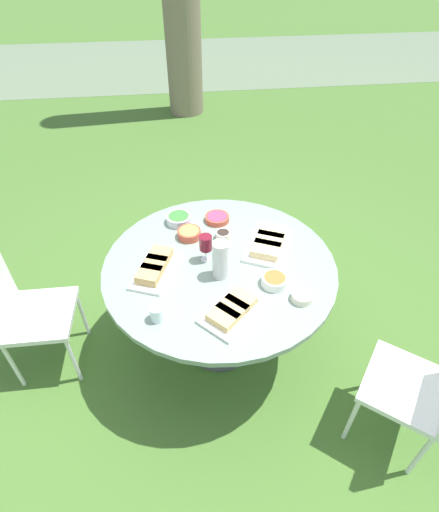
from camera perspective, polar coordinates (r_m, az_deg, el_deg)
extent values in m
plane|color=#446B2B|center=(2.98, 0.00, -12.19)|extent=(40.00, 40.00, 0.00)
cube|color=#6B7F5B|center=(9.19, -6.09, 25.88)|extent=(40.00, 3.70, 0.01)
cylinder|color=#4C4C51|center=(2.97, 0.00, -12.09)|extent=(0.50, 0.50, 0.02)
cylinder|color=#4C4C51|center=(2.69, 0.00, -7.35)|extent=(0.11, 0.11, 0.72)
cylinder|color=gray|center=(2.42, 0.00, -1.38)|extent=(1.40, 1.40, 0.03)
cube|color=silver|center=(2.79, -24.29, -7.74)|extent=(0.42, 0.44, 0.04)
cylinder|color=silver|center=(2.79, -20.11, -13.80)|extent=(0.03, 0.03, 0.43)
cylinder|color=silver|center=(3.03, -18.99, -7.80)|extent=(0.03, 0.03, 0.43)
cylinder|color=silver|center=(2.91, -27.35, -13.77)|extent=(0.03, 0.03, 0.43)
cylinder|color=silver|center=(3.14, -25.60, -8.02)|extent=(0.03, 0.03, 0.43)
cube|color=silver|center=(2.47, 25.07, -16.54)|extent=(0.60, 0.61, 0.04)
cylinder|color=silver|center=(2.76, 20.83, -14.80)|extent=(0.03, 0.03, 0.43)
cylinder|color=silver|center=(2.54, 18.29, -21.31)|extent=(0.03, 0.03, 0.43)
cylinder|color=silver|center=(2.80, 28.27, -17.38)|extent=(0.03, 0.03, 0.43)
cylinder|color=silver|center=(2.58, 26.71, -24.12)|extent=(0.03, 0.03, 0.43)
cylinder|color=silver|center=(2.25, 0.15, -0.54)|extent=(0.09, 0.09, 0.24)
cone|color=silver|center=(2.19, 1.25, 1.51)|extent=(0.02, 0.02, 0.03)
cylinder|color=silver|center=(2.43, -1.93, -0.42)|extent=(0.06, 0.06, 0.01)
cylinder|color=silver|center=(2.40, -1.95, 0.31)|extent=(0.01, 0.01, 0.08)
cylinder|color=maroon|center=(2.35, -2.00, 1.88)|extent=(0.08, 0.08, 0.09)
cube|color=white|center=(2.38, -9.15, -1.95)|extent=(0.32, 0.42, 0.02)
cube|color=tan|center=(2.30, -10.00, -2.68)|extent=(0.17, 0.17, 0.05)
cube|color=tan|center=(2.35, -9.24, -1.30)|extent=(0.17, 0.17, 0.05)
cube|color=tan|center=(2.41, -8.52, 0.01)|extent=(0.17, 0.17, 0.05)
cube|color=white|center=(2.54, 7.04, 1.55)|extent=(0.40, 0.47, 0.02)
cube|color=#E0C184|center=(2.59, 7.54, 3.34)|extent=(0.21, 0.20, 0.05)
cube|color=#E0C184|center=(2.52, 7.11, 2.15)|extent=(0.21, 0.20, 0.05)
cube|color=#E0C184|center=(2.45, 6.65, 0.89)|extent=(0.21, 0.20, 0.05)
cube|color=white|center=(2.12, 1.83, -8.01)|extent=(0.40, 0.39, 0.02)
cube|color=tan|center=(2.06, 0.53, -8.71)|extent=(0.18, 0.19, 0.04)
cube|color=tan|center=(2.10, 1.85, -7.46)|extent=(0.18, 0.19, 0.04)
cube|color=tan|center=(2.14, 3.12, -6.25)|extent=(0.18, 0.19, 0.04)
cylinder|color=#B74733|center=(2.59, -4.34, 3.20)|extent=(0.15, 0.15, 0.05)
cylinder|color=#E0C147|center=(2.58, -4.36, 3.48)|extent=(0.12, 0.12, 0.02)
cylinder|color=silver|center=(2.72, -5.83, 5.28)|extent=(0.17, 0.17, 0.05)
cylinder|color=#387533|center=(2.72, -5.85, 5.56)|extent=(0.14, 0.14, 0.02)
cylinder|color=beige|center=(2.57, 0.50, 2.98)|extent=(0.10, 0.10, 0.05)
cylinder|color=#2D231E|center=(2.56, 0.51, 3.24)|extent=(0.08, 0.08, 0.02)
cylinder|color=#B74733|center=(2.73, -0.35, 5.40)|extent=(0.16, 0.16, 0.04)
cylinder|color=#D6385B|center=(2.73, -0.35, 5.60)|extent=(0.13, 0.13, 0.02)
cylinder|color=beige|center=(2.22, 11.69, -5.74)|extent=(0.12, 0.12, 0.04)
cylinder|color=silver|center=(2.21, 11.73, -5.51)|extent=(0.09, 0.09, 0.02)
cylinder|color=white|center=(2.28, 7.86, -3.51)|extent=(0.15, 0.15, 0.05)
cylinder|color=#CC662D|center=(2.27, 7.90, -3.22)|extent=(0.12, 0.12, 0.02)
cylinder|color=silver|center=(2.10, -8.94, -8.12)|extent=(0.07, 0.07, 0.09)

